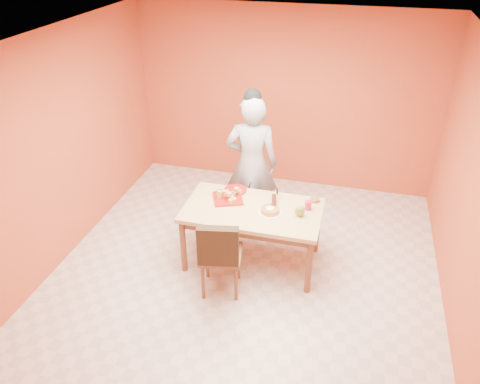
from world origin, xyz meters
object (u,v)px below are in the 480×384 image
(person, at_px, (252,164))
(checker_tin, at_px, (315,200))
(magenta_glass, at_px, (308,205))
(pastry_platter, at_px, (228,198))
(egg_ornament, at_px, (300,211))
(sponge_cake, at_px, (270,210))
(dining_table, at_px, (253,215))
(dining_chair, at_px, (220,253))
(red_dinner_plate, at_px, (235,190))

(person, bearing_deg, checker_tin, 146.81)
(magenta_glass, bearing_deg, person, 142.92)
(pastry_platter, xyz_separation_m, checker_tin, (1.02, 0.22, 0.01))
(egg_ornament, bearing_deg, sponge_cake, -170.28)
(pastry_platter, height_order, checker_tin, checker_tin)
(dining_table, xyz_separation_m, dining_chair, (-0.22, -0.60, -0.15))
(dining_table, relative_size, person, 0.86)
(dining_chair, distance_m, red_dinner_plate, 0.99)
(person, bearing_deg, magenta_glass, 135.33)
(magenta_glass, xyz_separation_m, checker_tin, (0.06, 0.20, -0.04))
(dining_table, relative_size, dining_chair, 1.62)
(person, relative_size, magenta_glass, 16.94)
(egg_ornament, bearing_deg, dining_table, -175.73)
(person, relative_size, red_dinner_plate, 6.55)
(red_dinner_plate, bearing_deg, sponge_cake, -36.79)
(dining_table, relative_size, pastry_platter, 4.67)
(checker_tin, bearing_deg, red_dinner_plate, 180.00)
(pastry_platter, height_order, magenta_glass, magenta_glass)
(pastry_platter, relative_size, sponge_cake, 1.55)
(egg_ornament, bearing_deg, person, 139.42)
(red_dinner_plate, xyz_separation_m, magenta_glass, (0.93, -0.20, 0.05))
(dining_chair, xyz_separation_m, egg_ornament, (0.77, 0.59, 0.32))
(pastry_platter, xyz_separation_m, sponge_cake, (0.55, -0.17, 0.03))
(dining_chair, height_order, sponge_cake, dining_chair)
(sponge_cake, bearing_deg, pastry_platter, 162.91)
(person, bearing_deg, sponge_cake, 109.46)
(person, bearing_deg, pastry_platter, 70.05)
(dining_table, relative_size, sponge_cake, 7.22)
(pastry_platter, xyz_separation_m, magenta_glass, (0.96, 0.02, 0.04))
(dining_table, xyz_separation_m, pastry_platter, (-0.34, 0.13, 0.10))
(pastry_platter, xyz_separation_m, red_dinner_plate, (0.03, 0.22, -0.00))
(dining_chair, height_order, magenta_glass, dining_chair)
(person, xyz_separation_m, magenta_glass, (0.82, -0.62, -0.11))
(pastry_platter, height_order, sponge_cake, sponge_cake)
(dining_chair, relative_size, sponge_cake, 4.47)
(person, relative_size, sponge_cake, 8.39)
(pastry_platter, height_order, red_dinner_plate, pastry_platter)
(dining_chair, xyz_separation_m, sponge_cake, (0.43, 0.56, 0.28))
(dining_table, xyz_separation_m, sponge_cake, (0.21, -0.04, 0.13))
(sponge_cake, xyz_separation_m, egg_ornament, (0.34, 0.02, 0.03))
(dining_table, bearing_deg, red_dinner_plate, 131.04)
(sponge_cake, bearing_deg, magenta_glass, 24.63)
(person, bearing_deg, dining_table, 96.91)
(person, bearing_deg, egg_ornament, 126.04)
(red_dinner_plate, bearing_deg, egg_ornament, -23.11)
(dining_table, distance_m, person, 0.84)
(person, bearing_deg, red_dinner_plate, 68.40)
(red_dinner_plate, relative_size, sponge_cake, 1.28)
(dining_chair, distance_m, egg_ornament, 1.02)
(checker_tin, bearing_deg, person, 154.40)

